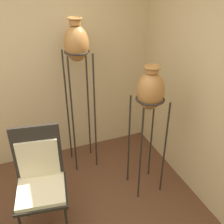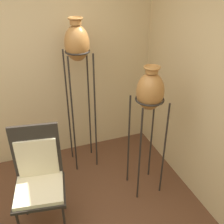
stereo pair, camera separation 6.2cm
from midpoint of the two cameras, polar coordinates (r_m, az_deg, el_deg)
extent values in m
cube|color=#D1B784|center=(3.39, -20.55, 9.35)|extent=(7.61, 0.06, 2.70)
cylinder|color=#28231E|center=(3.18, -7.94, -1.61)|extent=(0.02, 0.02, 1.56)
cylinder|color=#28231E|center=(3.24, -3.12, -0.75)|extent=(0.02, 0.02, 1.56)
cylinder|color=#28231E|center=(3.42, -9.01, 0.65)|extent=(0.02, 0.02, 1.56)
cylinder|color=#28231E|center=(3.48, -4.50, 1.41)|extent=(0.02, 0.02, 1.56)
torus|color=#28231E|center=(3.03, -6.93, 12.99)|extent=(0.29, 0.29, 0.02)
ellipsoid|color=#A87038|center=(3.00, -7.04, 14.63)|extent=(0.28, 0.28, 0.40)
cylinder|color=#A87038|center=(2.96, -7.32, 18.99)|extent=(0.13, 0.13, 0.07)
torus|color=#A87038|center=(2.95, -7.36, 19.62)|extent=(0.16, 0.16, 0.02)
cylinder|color=#28231E|center=(2.88, 6.67, -9.73)|extent=(0.02, 0.02, 1.20)
cylinder|color=#28231E|center=(3.00, 11.87, -8.36)|extent=(0.02, 0.02, 1.20)
cylinder|color=#28231E|center=(3.09, 4.23, -6.49)|extent=(0.02, 0.02, 1.20)
cylinder|color=#28231E|center=(3.20, 9.15, -5.36)|extent=(0.02, 0.02, 1.20)
torus|color=#28231E|center=(2.73, 8.84, 2.73)|extent=(0.30, 0.30, 0.02)
ellipsoid|color=#A87038|center=(2.69, 8.98, 4.45)|extent=(0.28, 0.28, 0.40)
cylinder|color=#A87038|center=(2.60, 9.37, 9.02)|extent=(0.13, 0.13, 0.06)
torus|color=#A87038|center=(2.59, 9.41, 9.60)|extent=(0.17, 0.17, 0.02)
cylinder|color=#28231E|center=(2.76, -9.60, -22.73)|extent=(0.02, 0.02, 0.48)
cylinder|color=#28231E|center=(3.06, -18.00, -17.50)|extent=(0.02, 0.02, 0.48)
cylinder|color=#28231E|center=(3.02, -9.94, -16.99)|extent=(0.02, 0.02, 0.48)
cube|color=#28231E|center=(2.71, -14.75, -16.48)|extent=(0.55, 0.53, 0.03)
cube|color=beige|center=(2.69, -14.85, -15.96)|extent=(0.51, 0.48, 0.04)
cube|color=#28231E|center=(2.67, -15.46, -8.36)|extent=(0.46, 0.10, 0.61)
cube|color=beige|center=(2.68, -15.31, -9.75)|extent=(0.39, 0.09, 0.43)
camera|label=1|loc=(0.03, -89.41, 0.33)|focal=42.00mm
camera|label=2|loc=(0.03, 90.59, -0.33)|focal=42.00mm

